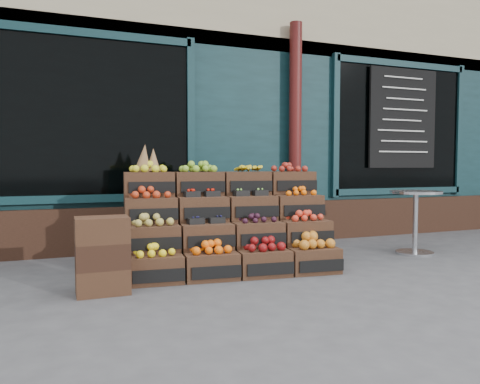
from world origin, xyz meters
name	(u,v)px	position (x,y,z in m)	size (l,w,h in m)	color
ground	(285,282)	(0.00, 0.00, 0.00)	(60.00, 60.00, 0.00)	#48484B
shop_facade	(167,101)	(0.00, 5.11, 2.40)	(12.00, 6.24, 4.80)	#0E2B2F
crate_display	(226,230)	(-0.32, 0.80, 0.42)	(2.30, 1.30, 1.37)	#402719
spare_crates	(102,255)	(-1.70, 0.23, 0.34)	(0.46, 0.32, 0.69)	#402719
bistro_table	(415,215)	(2.21, 0.68, 0.51)	(0.65, 0.65, 0.81)	silver
shopkeeper	(94,176)	(-1.57, 2.92, 0.99)	(0.72, 0.47, 1.97)	#1E6C2F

